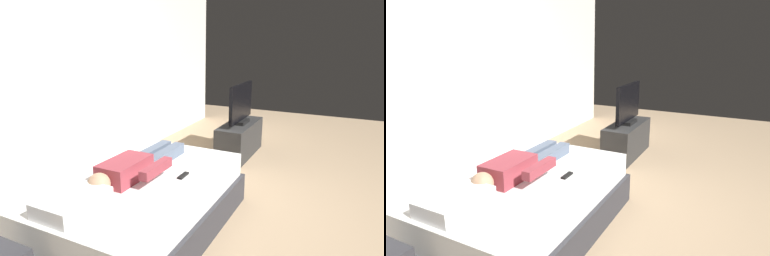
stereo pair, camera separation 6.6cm
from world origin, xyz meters
TOP-DOWN VIEW (x-y plane):
  - ground_plane at (0.00, 0.00)m, footprint 10.00×10.00m
  - back_wall at (0.40, 1.78)m, footprint 6.40×0.10m
  - bed at (-0.80, 0.46)m, footprint 2.05×1.47m
  - pillow at (-1.51, 0.46)m, footprint 0.48×0.34m
  - person at (-0.77, 0.44)m, footprint 1.26×0.46m
  - remote at (-0.62, 0.04)m, footprint 0.15×0.04m
  - tv_stand at (1.59, 0.25)m, footprint 1.10×0.40m
  - tv at (1.59, 0.25)m, footprint 0.88×0.20m

SIDE VIEW (x-z plane):
  - ground_plane at x=0.00m, z-range 0.00..0.00m
  - tv_stand at x=1.59m, z-range 0.00..0.50m
  - bed at x=-0.80m, z-range -0.01..0.53m
  - remote at x=-0.62m, z-range 0.54..0.56m
  - pillow at x=-1.51m, z-range 0.54..0.66m
  - person at x=-0.77m, z-range 0.53..0.71m
  - tv at x=1.59m, z-range 0.49..1.08m
  - back_wall at x=0.40m, z-range 0.00..2.80m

